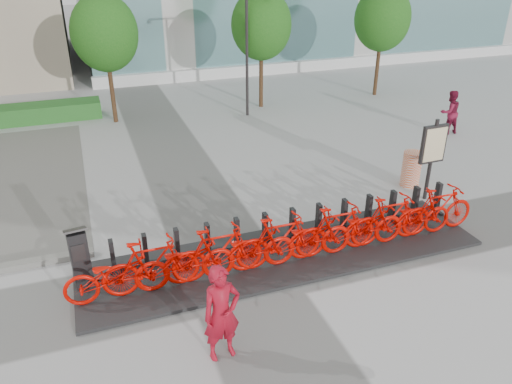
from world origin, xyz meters
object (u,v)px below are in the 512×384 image
object	(u,v)px
worker_red	(222,313)
pedestrian	(450,112)
bike_0	(116,275)
kiosk	(80,258)
map_sign	(433,148)
construction_barrel	(411,169)

from	to	relation	value
worker_red	pedestrian	xyz separation A→B (m)	(11.64, 8.43, -0.09)
bike_0	kiosk	size ratio (longest dim) A/B	1.44
bike_0	kiosk	bearing A→B (deg)	45.08
worker_red	map_sign	size ratio (longest dim) A/B	0.78
construction_barrel	kiosk	bearing A→B (deg)	-168.29
kiosk	map_sign	size ratio (longest dim) A/B	0.61
bike_0	pedestrian	xyz separation A→B (m)	(13.25, 6.21, 0.22)
construction_barrel	map_sign	xyz separation A→B (m)	(-0.10, -0.92, 1.05)
bike_0	pedestrian	distance (m)	14.64
bike_0	kiosk	distance (m)	0.94
pedestrian	construction_barrel	bearing A→B (deg)	39.95
bike_0	construction_barrel	world-z (taller)	bike_0
pedestrian	construction_barrel	world-z (taller)	pedestrian
pedestrian	worker_red	bearing A→B (deg)	35.84
construction_barrel	bike_0	bearing A→B (deg)	-163.57
map_sign	construction_barrel	bearing A→B (deg)	81.61
construction_barrel	pedestrian	bearing A→B (deg)	40.03
construction_barrel	worker_red	bearing A→B (deg)	-146.62
worker_red	pedestrian	distance (m)	14.38
kiosk	worker_red	world-z (taller)	worker_red
bike_0	map_sign	bearing A→B (deg)	-78.96
bike_0	construction_barrel	bearing A→B (deg)	-73.57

